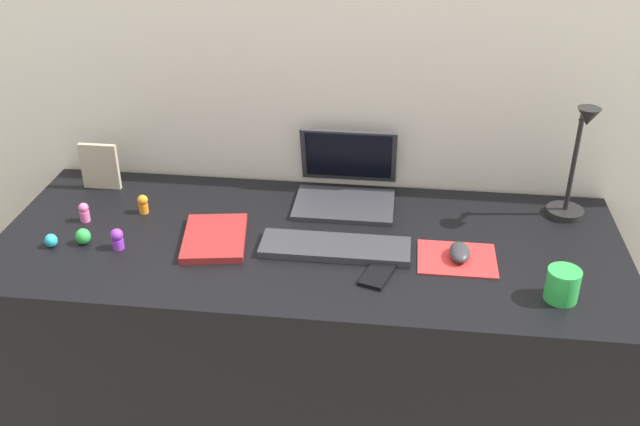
# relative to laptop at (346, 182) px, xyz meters

# --- Properties ---
(back_wall) EXTENTS (2.96, 0.05, 1.44)m
(back_wall) POSITION_rel_laptop_xyz_m (-0.08, 0.13, -0.07)
(back_wall) COLOR silver
(back_wall) RESTS_ON ground_plane
(desk) EXTENTS (1.76, 0.72, 0.74)m
(desk) POSITION_rel_laptop_xyz_m (-0.08, -0.27, -0.42)
(desk) COLOR black
(desk) RESTS_ON ground_plane
(laptop) EXTENTS (0.30, 0.28, 0.21)m
(laptop) POSITION_rel_laptop_xyz_m (0.00, 0.00, 0.00)
(laptop) COLOR #333338
(laptop) RESTS_ON desk
(keyboard) EXTENTS (0.41, 0.13, 0.02)m
(keyboard) POSITION_rel_laptop_xyz_m (-0.00, -0.31, -0.04)
(keyboard) COLOR #333338
(keyboard) RESTS_ON desk
(mousepad) EXTENTS (0.21, 0.17, 0.00)m
(mousepad) POSITION_rel_laptop_xyz_m (0.33, -0.32, -0.05)
(mousepad) COLOR red
(mousepad) RESTS_ON desk
(mouse) EXTENTS (0.06, 0.10, 0.03)m
(mouse) POSITION_rel_laptop_xyz_m (0.33, -0.31, -0.03)
(mouse) COLOR #333338
(mouse) RESTS_ON mousepad
(cell_phone) EXTENTS (0.10, 0.14, 0.01)m
(cell_phone) POSITION_rel_laptop_xyz_m (0.12, -0.42, -0.05)
(cell_phone) COLOR black
(cell_phone) RESTS_ON desk
(desk_lamp) EXTENTS (0.11, 0.14, 0.36)m
(desk_lamp) POSITION_rel_laptop_xyz_m (0.66, -0.05, 0.12)
(desk_lamp) COLOR black
(desk_lamp) RESTS_ON desk
(notebook_pad) EXTENTS (0.21, 0.26, 0.02)m
(notebook_pad) POSITION_rel_laptop_xyz_m (-0.34, -0.30, -0.04)
(notebook_pad) COLOR maroon
(notebook_pad) RESTS_ON desk
(picture_frame) EXTENTS (0.12, 0.02, 0.15)m
(picture_frame) POSITION_rel_laptop_xyz_m (-0.78, -0.03, 0.02)
(picture_frame) COLOR #B2A58C
(picture_frame) RESTS_ON desk
(coffee_mug) EXTENTS (0.08, 0.08, 0.08)m
(coffee_mug) POSITION_rel_laptop_xyz_m (0.57, -0.47, -0.01)
(coffee_mug) COLOR green
(coffee_mug) RESTS_ON desk
(toy_figurine_purple) EXTENTS (0.03, 0.03, 0.06)m
(toy_figurine_purple) POSITION_rel_laptop_xyz_m (-0.60, -0.37, -0.02)
(toy_figurine_purple) COLOR purple
(toy_figurine_purple) RESTS_ON desk
(toy_figurine_pink) EXTENTS (0.03, 0.03, 0.06)m
(toy_figurine_pink) POSITION_rel_laptop_xyz_m (-0.75, -0.24, -0.02)
(toy_figurine_pink) COLOR pink
(toy_figurine_pink) RESTS_ON desk
(toy_figurine_cyan) EXTENTS (0.03, 0.03, 0.04)m
(toy_figurine_cyan) POSITION_rel_laptop_xyz_m (-0.78, -0.39, -0.03)
(toy_figurine_cyan) COLOR #28B7CC
(toy_figurine_cyan) RESTS_ON desk
(toy_figurine_green) EXTENTS (0.04, 0.04, 0.05)m
(toy_figurine_green) POSITION_rel_laptop_xyz_m (-0.70, -0.36, -0.03)
(toy_figurine_green) COLOR green
(toy_figurine_green) RESTS_ON desk
(toy_figurine_orange) EXTENTS (0.03, 0.03, 0.06)m
(toy_figurine_orange) POSITION_rel_laptop_xyz_m (-0.59, -0.17, -0.02)
(toy_figurine_orange) COLOR orange
(toy_figurine_orange) RESTS_ON desk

